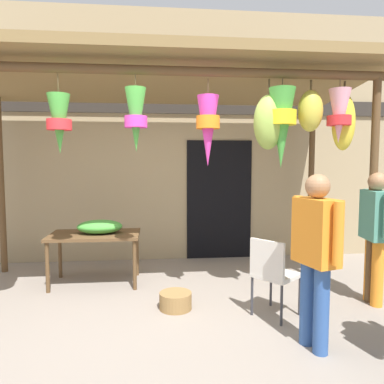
% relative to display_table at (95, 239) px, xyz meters
% --- Properties ---
extents(ground_plane, '(30.00, 30.00, 0.00)m').
position_rel_display_table_xyz_m(ground_plane, '(0.78, -1.03, -0.61)').
color(ground_plane, gray).
extents(shop_facade, '(9.44, 0.29, 4.12)m').
position_rel_display_table_xyz_m(shop_facade, '(0.79, 1.27, 1.45)').
color(shop_facade, '#9E8966').
rests_on(shop_facade, ground_plane).
extents(market_stall_canopy, '(5.25, 2.16, 2.88)m').
position_rel_display_table_xyz_m(market_stall_canopy, '(1.00, -0.35, 1.89)').
color(market_stall_canopy, brown).
rests_on(market_stall_canopy, ground_plane).
extents(display_table, '(1.18, 0.70, 0.68)m').
position_rel_display_table_xyz_m(display_table, '(0.00, 0.00, 0.00)').
color(display_table, brown).
rests_on(display_table, ground_plane).
extents(flower_heap_on_table, '(0.60, 0.42, 0.18)m').
position_rel_display_table_xyz_m(flower_heap_on_table, '(0.08, 0.00, 0.17)').
color(flower_heap_on_table, green).
rests_on(flower_heap_on_table, display_table).
extents(folding_chair, '(0.56, 0.56, 0.84)m').
position_rel_display_table_xyz_m(folding_chair, '(2.03, -1.28, -0.10)').
color(folding_chair, beige).
rests_on(folding_chair, ground_plane).
extents(wicker_basket_by_table, '(0.36, 0.36, 0.19)m').
position_rel_display_table_xyz_m(wicker_basket_by_table, '(1.03, -0.96, -0.51)').
color(wicker_basket_by_table, olive).
rests_on(wicker_basket_by_table, ground_plane).
extents(shopper_by_bananas, '(0.27, 0.59, 1.52)m').
position_rel_display_table_xyz_m(shopper_by_bananas, '(3.32, -1.02, 0.28)').
color(shopper_by_bananas, orange).
rests_on(shopper_by_bananas, ground_plane).
extents(passerby_at_right, '(0.32, 0.58, 1.54)m').
position_rel_display_table_xyz_m(passerby_at_right, '(2.18, -1.94, 0.29)').
color(passerby_at_right, '#2D5193').
rests_on(passerby_at_right, ground_plane).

